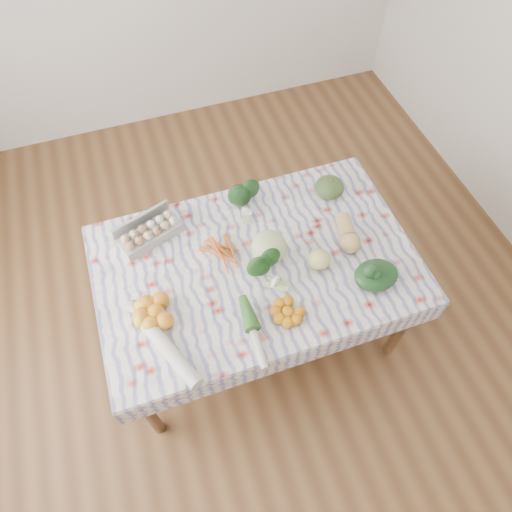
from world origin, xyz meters
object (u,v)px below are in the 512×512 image
dining_table (256,271)px  grapefruit (319,259)px  butternut_squash (348,233)px  egg_carton (151,234)px  cabbage (269,247)px  kabocha_squash (330,187)px

dining_table → grapefruit: (0.30, -0.12, 0.14)m
butternut_squash → egg_carton: bearing=173.3°
dining_table → cabbage: 0.19m
grapefruit → butternut_squash: bearing=27.0°
egg_carton → grapefruit: grapefruit is taller
dining_table → kabocha_squash: size_ratio=9.63×
kabocha_squash → cabbage: cabbage is taller
egg_carton → grapefruit: (0.78, -0.45, 0.01)m
cabbage → butternut_squash: size_ratio=0.78×
dining_table → cabbage: size_ratio=8.86×
egg_carton → butternut_squash: bearing=-38.4°
egg_carton → grapefruit: bearing=-49.3°
kabocha_squash → grapefruit: grapefruit is taller
dining_table → kabocha_squash: (0.55, 0.31, 0.14)m
kabocha_squash → egg_carton: bearing=179.4°
dining_table → cabbage: bearing=6.6°
egg_carton → butternut_squash: butternut_squash is taller
dining_table → kabocha_squash: 0.65m
kabocha_squash → butternut_squash: (-0.04, -0.33, -0.00)m
dining_table → grapefruit: grapefruit is taller
kabocha_squash → grapefruit: 0.50m
cabbage → kabocha_squash: bearing=32.5°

